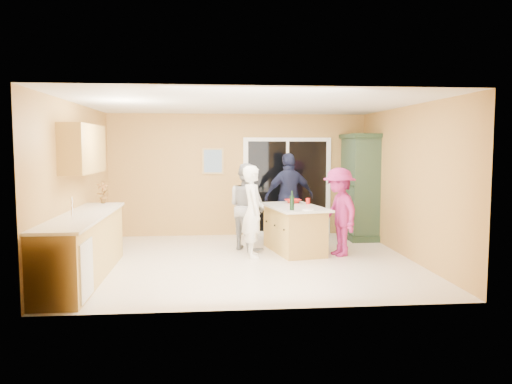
{
  "coord_description": "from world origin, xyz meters",
  "views": [
    {
      "loc": [
        -0.62,
        -8.18,
        1.91
      ],
      "look_at": [
        0.15,
        0.1,
        1.15
      ],
      "focal_mm": 35.0,
      "sensor_mm": 36.0,
      "label": 1
    }
  ],
  "objects": [
    {
      "name": "tulip_vase",
      "position": [
        -2.45,
        0.52,
        1.13
      ],
      "size": [
        0.23,
        0.18,
        0.38
      ],
      "primitive_type": "imported",
      "rotation": [
        0.0,
        0.0,
        0.27
      ],
      "color": "red",
      "rests_on": "left_cabinet_run"
    },
    {
      "name": "ceiling",
      "position": [
        0.0,
        0.0,
        2.6
      ],
      "size": [
        5.5,
        5.0,
        0.1
      ],
      "primitive_type": "cube",
      "color": "silver",
      "rests_on": "wall_back"
    },
    {
      "name": "serving_bowl",
      "position": [
        0.96,
        1.16,
        0.87
      ],
      "size": [
        0.39,
        0.39,
        0.07
      ],
      "primitive_type": "imported",
      "rotation": [
        0.0,
        0.0,
        0.44
      ],
      "color": "red",
      "rests_on": "kitchen_island"
    },
    {
      "name": "tumbler_far",
      "position": [
        1.21,
        0.96,
        0.89
      ],
      "size": [
        0.08,
        0.08,
        0.11
      ],
      "primitive_type": "cylinder",
      "rotation": [
        0.0,
        0.0,
        0.08
      ],
      "color": "red",
      "rests_on": "kitchen_island"
    },
    {
      "name": "wall_front",
      "position": [
        0.0,
        -2.5,
        1.3
      ],
      "size": [
        5.5,
        0.1,
        2.6
      ],
      "primitive_type": "cube",
      "color": "#E3BD5D",
      "rests_on": "ground"
    },
    {
      "name": "floor",
      "position": [
        0.0,
        0.0,
        0.0
      ],
      "size": [
        5.5,
        5.5,
        0.0
      ],
      "primitive_type": "plane",
      "color": "silver",
      "rests_on": "ground"
    },
    {
      "name": "upper_cabinets",
      "position": [
        -2.58,
        -0.2,
        1.88
      ],
      "size": [
        0.35,
        1.6,
        0.75
      ],
      "primitive_type": "cube",
      "color": "tan",
      "rests_on": "wall_left"
    },
    {
      "name": "white_plate",
      "position": [
        1.04,
        0.11,
        0.84
      ],
      "size": [
        0.21,
        0.21,
        0.01
      ],
      "primitive_type": "cylinder",
      "rotation": [
        0.0,
        0.0,
        -0.05
      ],
      "color": "white",
      "rests_on": "kitchen_island"
    },
    {
      "name": "wine_bottle",
      "position": [
        0.76,
        0.11,
        0.96
      ],
      "size": [
        0.08,
        0.08,
        0.33
      ],
      "rotation": [
        0.0,
        0.0,
        0.31
      ],
      "color": "black",
      "rests_on": "kitchen_island"
    },
    {
      "name": "kitchen_island",
      "position": [
        0.9,
        0.67,
        0.39
      ],
      "size": [
        1.15,
        1.72,
        0.84
      ],
      "rotation": [
        0.0,
        0.0,
        0.19
      ],
      "color": "tan",
      "rests_on": "floor"
    },
    {
      "name": "tumbler_near",
      "position": [
        0.91,
        1.05,
        0.88
      ],
      "size": [
        0.07,
        0.07,
        0.09
      ],
      "primitive_type": "cylinder",
      "rotation": [
        0.0,
        0.0,
        -0.1
      ],
      "color": "red",
      "rests_on": "kitchen_island"
    },
    {
      "name": "woman_white",
      "position": [
        0.11,
        0.31,
        0.79
      ],
      "size": [
        0.42,
        0.61,
        1.58
      ],
      "primitive_type": "imported",
      "rotation": [
        0.0,
        0.0,
        1.65
      ],
      "color": "white",
      "rests_on": "floor"
    },
    {
      "name": "green_hutch",
      "position": [
        2.49,
        1.9,
        1.06
      ],
      "size": [
        0.62,
        1.18,
        2.17
      ],
      "color": "#233924",
      "rests_on": "floor"
    },
    {
      "name": "woman_navy",
      "position": [
        0.98,
        1.72,
        0.89
      ],
      "size": [
        1.12,
        0.66,
        1.78
      ],
      "primitive_type": "imported",
      "rotation": [
        0.0,
        0.0,
        3.37
      ],
      "color": "#1A1D39",
      "rests_on": "floor"
    },
    {
      "name": "framed_picture",
      "position": [
        -0.55,
        2.48,
        1.6
      ],
      "size": [
        0.46,
        0.04,
        0.56
      ],
      "color": "tan",
      "rests_on": "wall_back"
    },
    {
      "name": "wall_back",
      "position": [
        0.0,
        2.5,
        1.3
      ],
      "size": [
        5.5,
        0.1,
        2.6
      ],
      "primitive_type": "cube",
      "color": "#E3BD5D",
      "rests_on": "ground"
    },
    {
      "name": "woman_grey",
      "position": [
        0.06,
        0.94,
        0.8
      ],
      "size": [
        0.94,
        0.99,
        1.61
      ],
      "primitive_type": "imported",
      "rotation": [
        0.0,
        0.0,
        2.17
      ],
      "color": "#AFAFB2",
      "rests_on": "floor"
    },
    {
      "name": "wall_left",
      "position": [
        -2.75,
        0.0,
        1.3
      ],
      "size": [
        0.1,
        5.0,
        2.6
      ],
      "primitive_type": "cube",
      "color": "#E3BD5D",
      "rests_on": "ground"
    },
    {
      "name": "woman_magenta",
      "position": [
        1.62,
        0.28,
        0.77
      ],
      "size": [
        0.8,
        1.11,
        1.54
      ],
      "primitive_type": "imported",
      "rotation": [
        0.0,
        0.0,
        -1.32
      ],
      "color": "#9B2168",
      "rests_on": "floor"
    },
    {
      "name": "sliding_door",
      "position": [
        1.05,
        2.46,
        1.05
      ],
      "size": [
        1.9,
        0.07,
        2.1
      ],
      "color": "white",
      "rests_on": "floor"
    },
    {
      "name": "left_cabinet_run",
      "position": [
        -2.45,
        -1.05,
        0.46
      ],
      "size": [
        0.65,
        3.05,
        1.24
      ],
      "color": "tan",
      "rests_on": "floor"
    },
    {
      "name": "wall_right",
      "position": [
        2.75,
        0.0,
        1.3
      ],
      "size": [
        0.1,
        5.0,
        2.6
      ],
      "primitive_type": "cube",
      "color": "#E3BD5D",
      "rests_on": "ground"
    }
  ]
}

